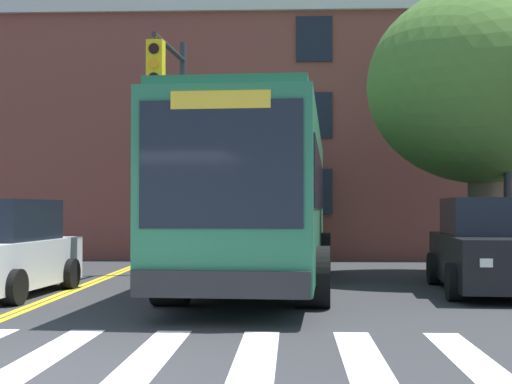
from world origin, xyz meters
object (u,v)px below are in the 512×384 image
city_bus (262,195)px  traffic_light_overhead (172,115)px  car_black_far_lane (492,249)px  street_tree_curbside_large (484,86)px  car_tan_behind_bus (308,230)px

city_bus → traffic_light_overhead: (-2.05, 0.83, 1.83)m
city_bus → traffic_light_overhead: 2.87m
car_black_far_lane → city_bus: bearing=161.8°
city_bus → street_tree_curbside_large: 5.80m
traffic_light_overhead → car_tan_behind_bus: bearing=69.2°
car_black_far_lane → street_tree_curbside_large: bearing=77.0°
car_tan_behind_bus → street_tree_curbside_large: (3.73, -8.36, 3.56)m
car_tan_behind_bus → traffic_light_overhead: 9.92m
car_black_far_lane → street_tree_curbside_large: street_tree_curbside_large is taller
city_bus → car_tan_behind_bus: city_bus is taller
car_black_far_lane → car_tan_behind_bus: car_tan_behind_bus is taller
street_tree_curbside_large → traffic_light_overhead: bearing=-175.9°
traffic_light_overhead → street_tree_curbside_large: street_tree_curbside_large is taller
car_black_far_lane → street_tree_curbside_large: (0.65, 2.79, 3.58)m
traffic_light_overhead → street_tree_curbside_large: (7.10, 0.51, 0.69)m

